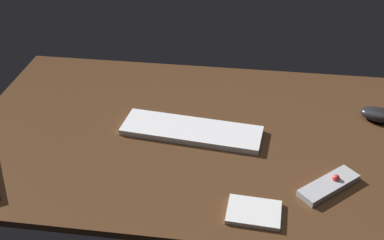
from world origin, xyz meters
The scene contains 5 objects.
desk centered at (0.00, 0.00, 1.00)cm, with size 140.00×84.00×2.00cm, color #4C301C.
keyboard centered at (-3.68, -0.73, 2.88)cm, with size 41.17×12.26×1.76cm, color white.
computer_mouse centered at (52.24, 13.95, 3.93)cm, with size 11.15×6.50×3.87cm, color black.
media_remote centered at (34.21, -19.80, 2.93)cm, with size 16.61×15.96×3.08cm.
notepad centered at (15.58, -31.70, 2.59)cm, with size 12.75×9.33×1.17cm, color silver.
Camera 1 is at (12.15, -115.38, 84.66)cm, focal length 44.89 mm.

